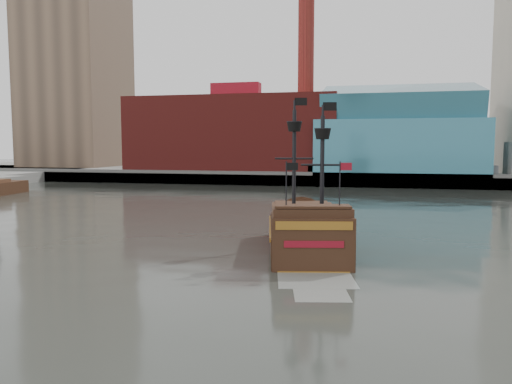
# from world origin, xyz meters

# --- Properties ---
(ground) EXTENTS (400.00, 400.00, 0.00)m
(ground) POSITION_xyz_m (0.00, 0.00, 0.00)
(ground) COLOR #2B2E29
(ground) RESTS_ON ground
(promenade_far) EXTENTS (220.00, 60.00, 2.00)m
(promenade_far) POSITION_xyz_m (0.00, 92.00, 1.00)
(promenade_far) COLOR slate
(promenade_far) RESTS_ON ground
(seawall) EXTENTS (220.00, 1.00, 2.60)m
(seawall) POSITION_xyz_m (0.00, 62.50, 1.30)
(seawall) COLOR #4C4C49
(seawall) RESTS_ON ground
(skyline) EXTENTS (149.00, 45.00, 62.00)m
(skyline) POSITION_xyz_m (5.21, 84.56, 24.55)
(skyline) COLOR brown
(skyline) RESTS_ON promenade_far
(pirate_ship) EXTENTS (7.70, 16.23, 11.69)m
(pirate_ship) POSITION_xyz_m (1.02, 7.28, 1.06)
(pirate_ship) COLOR black
(pirate_ship) RESTS_ON ground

